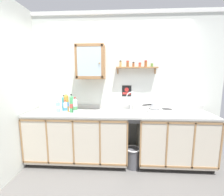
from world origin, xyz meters
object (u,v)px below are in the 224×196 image
object	(u,v)px
bottle_detergent_teal_1	(64,103)
bottle_soda_green_2	(72,104)
sink	(130,114)
trash_bin	(133,157)
bottle_opaque_white_0	(65,108)
wall_cabinet	(91,62)
bottle_water_blue_5	(58,107)
saucepan	(154,106)
hot_plate_stove	(161,111)
bottle_water_clear_3	(75,106)
bottle_juice_amber_4	(66,103)
warning_sign	(127,91)

from	to	relation	value
bottle_detergent_teal_1	bottle_soda_green_2	xyz separation A→B (m)	(0.18, -0.13, 0.01)
sink	trash_bin	distance (m)	0.73
sink	bottle_soda_green_2	world-z (taller)	sink
bottle_soda_green_2	bottle_opaque_white_0	bearing A→B (deg)	-133.01
sink	wall_cabinet	size ratio (longest dim) A/B	1.01
bottle_detergent_teal_1	bottle_water_blue_5	bearing A→B (deg)	-117.10
bottle_opaque_white_0	bottle_detergent_teal_1	distance (m)	0.23
saucepan	bottle_detergent_teal_1	bearing A→B (deg)	176.80
hot_plate_stove	bottle_water_clear_3	world-z (taller)	bottle_water_clear_3
bottle_soda_green_2	trash_bin	world-z (taller)	bottle_soda_green_2
bottle_detergent_teal_1	wall_cabinet	distance (m)	0.88
bottle_soda_green_2	wall_cabinet	world-z (taller)	wall_cabinet
bottle_juice_amber_4	wall_cabinet	world-z (taller)	wall_cabinet
saucepan	bottle_detergent_teal_1	xyz separation A→B (m)	(-1.58, 0.09, 0.01)
bottle_opaque_white_0	warning_sign	xyz separation A→B (m)	(1.03, 0.41, 0.24)
sink	saucepan	distance (m)	0.43
bottle_soda_green_2	bottle_water_clear_3	xyz separation A→B (m)	(0.08, -0.06, -0.02)
hot_plate_stove	bottle_detergent_teal_1	size ratio (longest dim) A/B	1.55
bottle_soda_green_2	warning_sign	bearing A→B (deg)	18.97
bottle_soda_green_2	wall_cabinet	distance (m)	0.81
bottle_water_clear_3	bottle_water_blue_5	xyz separation A→B (m)	(-0.32, 0.06, -0.02)
bottle_juice_amber_4	wall_cabinet	distance (m)	0.84
sink	bottle_opaque_white_0	distance (m)	1.10
bottle_water_clear_3	bottle_juice_amber_4	world-z (taller)	bottle_juice_amber_4
bottle_water_clear_3	bottle_opaque_white_0	bearing A→B (deg)	-172.25
bottle_soda_green_2	wall_cabinet	xyz separation A→B (m)	(0.31, 0.19, 0.72)
sink	bottle_soda_green_2	size ratio (longest dim) A/B	1.85
hot_plate_stove	bottle_soda_green_2	distance (m)	1.52
bottle_juice_amber_4	trash_bin	distance (m)	1.47
warning_sign	trash_bin	bearing A→B (deg)	-77.12
bottle_detergent_teal_1	bottle_juice_amber_4	size ratio (longest dim) A/B	0.86
bottle_water_clear_3	wall_cabinet	bearing A→B (deg)	48.07
warning_sign	trash_bin	world-z (taller)	warning_sign
bottle_detergent_teal_1	bottle_water_clear_3	size ratio (longest dim) A/B	1.03
trash_bin	wall_cabinet	bearing A→B (deg)	157.60
saucepan	bottle_water_clear_3	xyz separation A→B (m)	(-1.32, -0.10, -0.01)
bottle_juice_amber_4	bottle_water_blue_5	bearing A→B (deg)	-160.71
bottle_water_blue_5	bottle_detergent_teal_1	bearing A→B (deg)	62.90
bottle_detergent_teal_1	saucepan	bearing A→B (deg)	-3.20
bottle_opaque_white_0	warning_sign	size ratio (longest dim) A/B	1.12
bottle_opaque_white_0	bottle_detergent_teal_1	bearing A→B (deg)	115.96
saucepan	bottle_juice_amber_4	distance (m)	1.51
bottle_opaque_white_0	trash_bin	distance (m)	1.40
saucepan	bottle_opaque_white_0	distance (m)	1.49
bottle_water_blue_5	warning_sign	xyz separation A→B (m)	(1.19, 0.32, 0.24)
saucepan	bottle_opaque_white_0	bearing A→B (deg)	-175.36
saucepan	hot_plate_stove	bearing A→B (deg)	-10.48
hot_plate_stove	bottle_soda_green_2	size ratio (longest dim) A/B	1.39
sink	bottle_juice_amber_4	world-z (taller)	sink
bottle_opaque_white_0	bottle_soda_green_2	size ratio (longest dim) A/B	0.71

